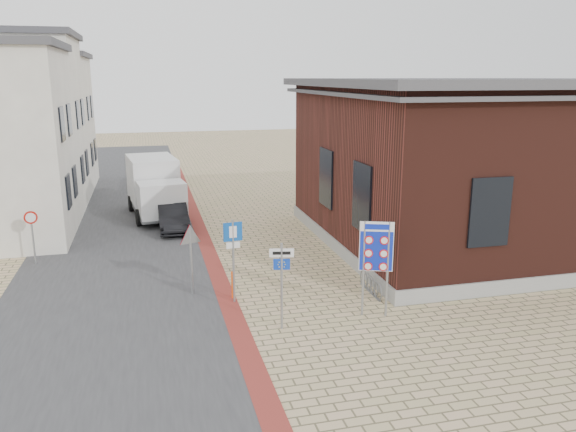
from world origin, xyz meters
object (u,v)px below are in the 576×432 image
sedan (173,217)px  bollard (233,285)px  essen_sign (282,273)px  parking_sign (233,246)px  box_truck (155,187)px  border_sign (376,249)px

sedan → bollard: sedan is taller
essen_sign → bollard: 2.95m
sedan → parking_sign: (1.40, -9.23, 1.22)m
box_truck → bollard: size_ratio=6.38×
box_truck → border_sign: 15.40m
sedan → bollard: (1.40, -8.92, -0.17)m
box_truck → essen_sign: bearing=-85.0°
sedan → box_truck: bearing=101.9°
box_truck → parking_sign: size_ratio=2.16×
border_sign → parking_sign: (-3.85, 1.99, -0.23)m
box_truck → essen_sign: size_ratio=2.31×
sedan → parking_sign: bearing=-82.4°
parking_sign → sedan: bearing=91.7°
border_sign → bollard: (-3.85, 2.31, -1.61)m
sedan → box_truck: box_truck is taller
box_truck → border_sign: size_ratio=2.01×
parking_sign → box_truck: bearing=92.8°
bollard → box_truck: bearing=100.0°
bollard → border_sign: bearing=-30.9°
sedan → essen_sign: bearing=-79.2°
sedan → box_truck: (-0.69, 2.97, 0.88)m
border_sign → essen_sign: bearing=-155.6°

